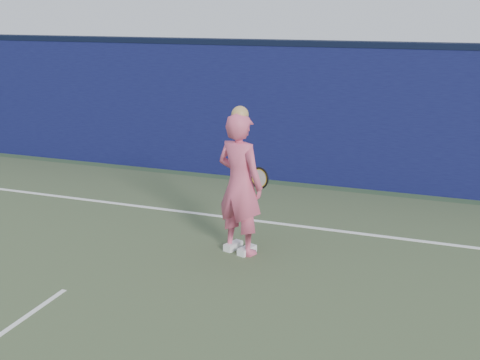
% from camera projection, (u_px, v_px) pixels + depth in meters
% --- Properties ---
extents(ground, '(80.00, 80.00, 0.00)m').
position_uv_depth(ground, '(4.00, 333.00, 6.06)').
color(ground, '#304329').
rests_on(ground, ground).
extents(backstop_wall, '(24.00, 0.40, 2.50)m').
position_uv_depth(backstop_wall, '(233.00, 111.00, 11.58)').
color(backstop_wall, '#0D0F3A').
rests_on(backstop_wall, ground).
extents(wall_cap, '(24.00, 0.42, 0.10)m').
position_uv_depth(wall_cap, '(232.00, 42.00, 11.22)').
color(wall_cap, black).
rests_on(wall_cap, backstop_wall).
extents(player, '(0.80, 0.66, 1.97)m').
position_uv_depth(player, '(240.00, 184.00, 7.82)').
color(player, '#D95475').
rests_on(player, ground).
extents(racket, '(0.49, 0.34, 0.30)m').
position_uv_depth(racket, '(258.00, 178.00, 8.12)').
color(racket, black).
rests_on(racket, ground).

